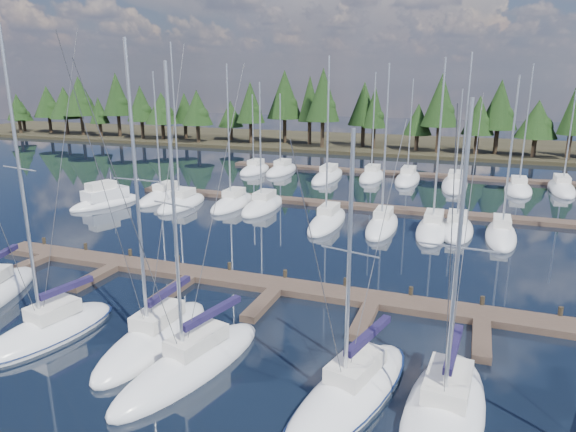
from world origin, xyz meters
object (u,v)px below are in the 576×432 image
at_px(front_sailboat_1, 49,331).
at_px(front_sailboat_2, 155,338).
at_px(main_dock, 276,290).
at_px(front_sailboat_5, 444,412).
at_px(front_sailboat_4, 350,393).
at_px(front_sailboat_3, 192,364).
at_px(motor_yacht_left, 106,200).

relative_size(front_sailboat_1, front_sailboat_2, 1.04).
height_order(main_dock, front_sailboat_5, front_sailboat_5).
relative_size(front_sailboat_2, front_sailboat_4, 1.28).
height_order(front_sailboat_2, front_sailboat_4, front_sailboat_2).
height_order(front_sailboat_3, front_sailboat_5, front_sailboat_3).
distance_m(front_sailboat_1, front_sailboat_2, 5.66).
xyz_separation_m(main_dock, front_sailboat_4, (6.86, -9.04, 0.07)).
height_order(main_dock, front_sailboat_3, front_sailboat_3).
xyz_separation_m(front_sailboat_1, front_sailboat_5, (19.61, 0.16, -0.03)).
bearing_deg(front_sailboat_2, main_dock, 66.40).
xyz_separation_m(front_sailboat_2, motor_yacht_left, (-21.54, 22.88, 0.15)).
distance_m(front_sailboat_2, motor_yacht_left, 31.42).
xyz_separation_m(front_sailboat_1, front_sailboat_3, (8.53, -0.27, -0.01)).
bearing_deg(front_sailboat_2, front_sailboat_4, -6.20).
xyz_separation_m(front_sailboat_5, motor_yacht_left, (-35.62, 23.96, 0.18)).
bearing_deg(motor_yacht_left, front_sailboat_5, -33.93).
bearing_deg(motor_yacht_left, main_dock, -30.92).
bearing_deg(motor_yacht_left, front_sailboat_3, -44.82).
distance_m(front_sailboat_1, front_sailboat_5, 19.61).
bearing_deg(front_sailboat_2, front_sailboat_1, -167.36).
bearing_deg(front_sailboat_5, front_sailboat_1, -179.53).
distance_m(main_dock, front_sailboat_4, 11.35).
bearing_deg(front_sailboat_1, front_sailboat_2, 12.64).
bearing_deg(front_sailboat_5, front_sailboat_3, -177.78).
bearing_deg(front_sailboat_3, front_sailboat_5, 2.22).
bearing_deg(front_sailboat_5, front_sailboat_4, -179.33).
height_order(front_sailboat_1, front_sailboat_5, front_sailboat_1).
distance_m(front_sailboat_4, motor_yacht_left, 39.89).
distance_m(front_sailboat_1, motor_yacht_left, 28.95).
bearing_deg(front_sailboat_2, front_sailboat_5, -4.38).
height_order(front_sailboat_5, motor_yacht_left, front_sailboat_5).
xyz_separation_m(front_sailboat_2, front_sailboat_3, (3.01, -1.51, -0.01)).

